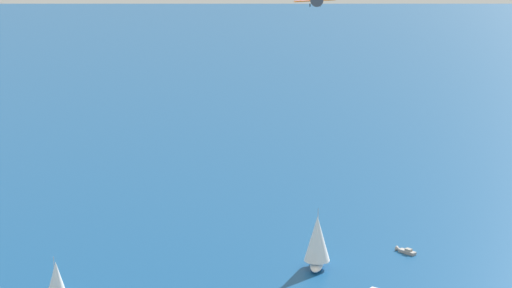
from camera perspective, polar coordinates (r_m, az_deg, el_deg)
name	(u,v)px	position (r m, az deg, el deg)	size (l,w,h in m)	color
sailboat_near_centre	(317,241)	(209.63, 3.84, -6.08)	(7.17, 11.18, 13.90)	white
sailboat_far_port	(56,277)	(200.24, -12.35, -8.11)	(6.34, 4.67, 8.05)	#9E9993
motorboat_far_stbd	(405,251)	(223.61, 9.26, -6.59)	(5.58, 3.58, 1.59)	#9E9993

